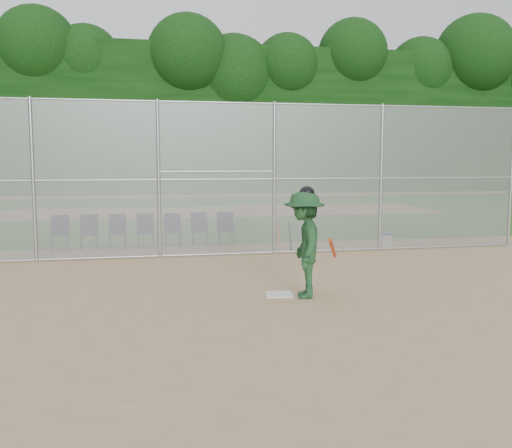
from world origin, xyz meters
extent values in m
plane|color=tan|center=(0.00, 0.00, 0.00)|extent=(100.00, 100.00, 0.00)
plane|color=#285E1C|center=(0.00, 18.00, 0.01)|extent=(100.00, 100.00, 0.00)
plane|color=#A8805D|center=(0.00, 18.00, 0.01)|extent=(24.00, 24.00, 0.00)
cube|color=gray|center=(0.00, 5.00, 2.00)|extent=(16.00, 0.02, 4.00)
cylinder|color=#9EA3A8|center=(8.00, 5.00, 2.00)|extent=(0.09, 0.09, 4.00)
cylinder|color=#9EA3A8|center=(0.00, 5.00, 3.95)|extent=(16.00, 0.05, 0.05)
cube|color=black|center=(0.00, 35.00, 5.50)|extent=(80.00, 5.00, 11.00)
cube|color=silver|center=(0.02, 0.44, 0.01)|extent=(0.55, 0.55, 0.02)
imported|color=#1B4522|center=(0.42, 0.19, 0.97)|extent=(0.95, 1.37, 1.94)
ellipsoid|color=black|center=(0.42, 0.19, 1.91)|extent=(0.27, 0.30, 0.23)
cylinder|color=red|center=(0.82, -0.21, 0.95)|extent=(0.40, 0.73, 0.45)
cylinder|color=white|center=(4.41, 5.45, 0.19)|extent=(0.31, 0.31, 0.37)
cylinder|color=#284FAF|center=(4.41, 5.45, 0.40)|extent=(0.33, 0.33, 0.05)
cylinder|color=#D84C14|center=(1.24, 5.41, 0.41)|extent=(0.06, 0.33, 0.83)
cylinder|color=black|center=(1.54, 5.41, 0.41)|extent=(0.06, 0.35, 0.82)
cylinder|color=#B2B2B7|center=(1.84, 5.41, 0.40)|extent=(0.06, 0.38, 0.81)
camera|label=1|loc=(-2.47, -9.62, 2.48)|focal=40.00mm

